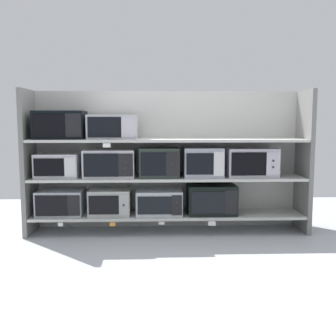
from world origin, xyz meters
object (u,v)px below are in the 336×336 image
at_px(microwave_2, 159,202).
at_px(microwave_5, 110,163).
at_px(microwave_0, 61,202).
at_px(microwave_10, 113,127).
at_px(microwave_7, 203,162).
at_px(microwave_1, 110,202).
at_px(microwave_4, 58,165).
at_px(microwave_8, 251,162).
at_px(microwave_6, 159,162).
at_px(microwave_3, 211,199).
at_px(microwave_9, 60,125).

relative_size(microwave_2, microwave_5, 0.92).
relative_size(microwave_0, microwave_10, 0.93).
height_order(microwave_7, microwave_10, microwave_10).
distance_m(microwave_1, microwave_4, 0.72).
relative_size(microwave_1, microwave_7, 1.06).
relative_size(microwave_8, microwave_10, 1.03).
relative_size(microwave_1, microwave_6, 1.05).
relative_size(microwave_2, microwave_6, 1.18).
bearing_deg(microwave_8, microwave_2, 179.98).
height_order(microwave_3, microwave_9, microwave_9).
relative_size(microwave_2, microwave_4, 1.08).
height_order(microwave_5, microwave_7, microwave_7).
distance_m(microwave_0, microwave_8, 2.24).
bearing_deg(microwave_1, microwave_8, -0.01).
relative_size(microwave_4, microwave_7, 1.09).
bearing_deg(microwave_0, microwave_10, -0.00).
bearing_deg(microwave_8, microwave_0, -180.00).
bearing_deg(microwave_9, microwave_1, 0.03).
xyz_separation_m(microwave_1, microwave_8, (1.63, -0.00, 0.45)).
bearing_deg(microwave_7, microwave_10, -179.98).
bearing_deg(microwave_3, microwave_6, -179.99).
xyz_separation_m(microwave_1, microwave_3, (1.17, -0.00, 0.02)).
relative_size(microwave_1, microwave_9, 0.84).
relative_size(microwave_5, microwave_10, 1.03).
bearing_deg(microwave_5, microwave_0, 180.00).
bearing_deg(microwave_8, microwave_10, -180.00).
distance_m(microwave_8, microwave_9, 2.22).
bearing_deg(microwave_2, microwave_4, 180.00).
height_order(microwave_1, microwave_4, microwave_4).
relative_size(microwave_0, microwave_6, 1.16).
distance_m(microwave_1, microwave_2, 0.57).
bearing_deg(microwave_3, microwave_4, 180.00).
relative_size(microwave_1, microwave_4, 0.97).
bearing_deg(microwave_10, microwave_6, 0.02).
bearing_deg(microwave_0, microwave_6, 0.01).
bearing_deg(microwave_2, microwave_3, -0.00).
relative_size(microwave_0, microwave_4, 1.07).
height_order(microwave_2, microwave_5, microwave_5).
relative_size(microwave_3, microwave_4, 1.14).
distance_m(microwave_7, microwave_9, 1.67).
xyz_separation_m(microwave_0, microwave_7, (1.63, 0.00, 0.46)).
bearing_deg(microwave_7, microwave_4, -180.00).
bearing_deg(microwave_7, microwave_2, -179.99).
bearing_deg(microwave_4, microwave_6, -0.01).
xyz_separation_m(microwave_3, microwave_5, (-1.17, -0.00, 0.42)).
bearing_deg(microwave_3, microwave_9, -179.99).
relative_size(microwave_0, microwave_9, 0.93).
bearing_deg(microwave_10, microwave_9, 179.99).
distance_m(microwave_1, microwave_7, 1.16).
relative_size(microwave_4, microwave_5, 0.85).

